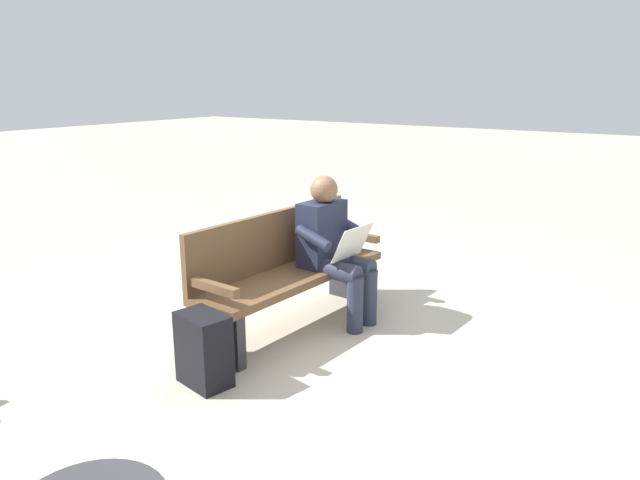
{
  "coord_description": "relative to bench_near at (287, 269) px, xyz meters",
  "views": [
    {
      "loc": [
        3.59,
        2.68,
        1.91
      ],
      "look_at": [
        -0.15,
        0.15,
        0.7
      ],
      "focal_mm": 33.85,
      "sensor_mm": 36.0,
      "label": 1
    }
  ],
  "objects": [
    {
      "name": "backpack",
      "position": [
        1.08,
        0.16,
        -0.22
      ],
      "size": [
        0.32,
        0.38,
        0.48
      ],
      "rotation": [
        0.0,
        0.0,
        1.37
      ],
      "color": "black",
      "rests_on": "ground"
    },
    {
      "name": "bench_near",
      "position": [
        0.0,
        0.0,
        0.0
      ],
      "size": [
        1.83,
        0.59,
        0.9
      ],
      "rotation": [
        0.0,
        0.0,
        -0.06
      ],
      "color": "brown",
      "rests_on": "ground"
    },
    {
      "name": "person_seated",
      "position": [
        -0.28,
        0.25,
        0.17
      ],
      "size": [
        0.59,
        0.59,
        1.18
      ],
      "rotation": [
        0.0,
        0.0,
        -0.06
      ],
      "color": "#1E2338",
      "rests_on": "ground"
    },
    {
      "name": "ground_plane",
      "position": [
        0.0,
        0.07,
        -0.46
      ],
      "size": [
        40.0,
        40.0,
        0.0
      ],
      "primitive_type": "plane",
      "color": "#B7AD99"
    }
  ]
}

